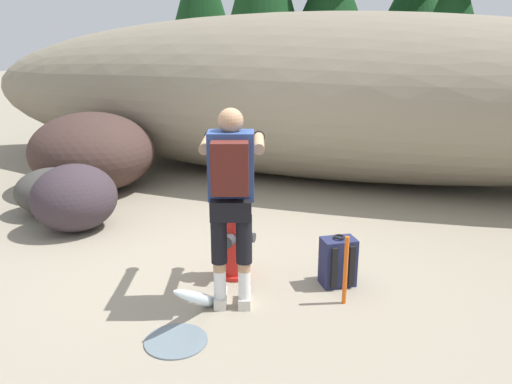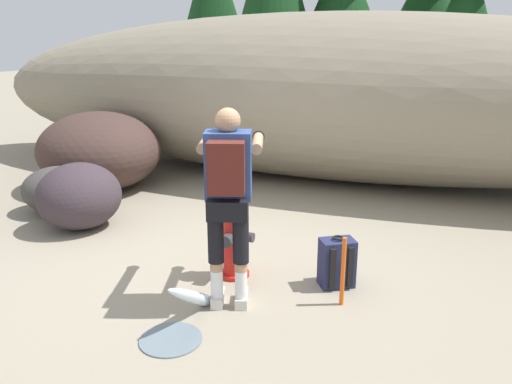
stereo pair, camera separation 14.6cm
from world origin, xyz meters
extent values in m
cube|color=gray|center=(0.00, 0.00, -0.02)|extent=(56.00, 56.00, 0.04)
ellipsoid|color=gray|center=(0.00, 3.77, 1.27)|extent=(12.47, 3.20, 2.54)
cylinder|color=red|center=(0.22, -0.14, 0.02)|extent=(0.28, 0.28, 0.04)
cylinder|color=red|center=(0.22, -0.14, 0.34)|extent=(0.21, 0.21, 0.60)
ellipsoid|color=#333338|center=(0.22, -0.14, 0.69)|extent=(0.22, 0.22, 0.10)
cylinder|color=#333338|center=(0.22, -0.14, 0.76)|extent=(0.06, 0.06, 0.05)
cylinder|color=#333338|center=(0.07, -0.14, 0.41)|extent=(0.09, 0.09, 0.09)
cylinder|color=#333338|center=(0.37, -0.14, 0.41)|extent=(0.09, 0.09, 0.09)
cylinder|color=#333338|center=(0.22, -0.29, 0.41)|extent=(0.11, 0.09, 0.11)
ellipsoid|color=silver|center=(0.22, -0.79, 0.08)|extent=(0.10, 1.05, 0.74)
cylinder|color=slate|center=(0.22, -1.28, 0.01)|extent=(0.46, 0.46, 0.01)
cube|color=beige|center=(0.30, -0.66, 0.04)|extent=(0.18, 0.28, 0.09)
cylinder|color=white|center=(0.32, -0.71, 0.21)|extent=(0.10, 0.10, 0.24)
cylinder|color=tan|center=(0.32, -0.71, 0.37)|extent=(0.10, 0.10, 0.08)
cylinder|color=black|center=(0.32, -0.71, 0.61)|extent=(0.13, 0.13, 0.41)
cube|color=beige|center=(0.49, -0.59, 0.04)|extent=(0.18, 0.28, 0.09)
cylinder|color=white|center=(0.51, -0.64, 0.21)|extent=(0.10, 0.10, 0.24)
cylinder|color=tan|center=(0.51, -0.64, 0.37)|extent=(0.10, 0.10, 0.08)
cylinder|color=black|center=(0.51, -0.64, 0.61)|extent=(0.13, 0.13, 0.41)
cube|color=black|center=(0.41, -0.68, 0.86)|extent=(0.37, 0.30, 0.16)
cube|color=#2D4784|center=(0.37, -0.56, 1.18)|extent=(0.42, 0.35, 0.54)
cube|color=#511E19|center=(0.44, -0.75, 1.21)|extent=(0.32, 0.25, 0.40)
sphere|color=tan|center=(0.36, -0.54, 1.53)|extent=(0.20, 0.20, 0.20)
cube|color=black|center=(0.34, -0.46, 1.53)|extent=(0.15, 0.07, 0.04)
cylinder|color=tan|center=(0.04, -0.29, 1.29)|extent=(0.28, 0.58, 0.09)
sphere|color=black|center=(-0.05, -0.03, 1.29)|extent=(0.11, 0.11, 0.11)
cylinder|color=tan|center=(0.45, -0.14, 1.29)|extent=(0.28, 0.58, 0.09)
sphere|color=black|center=(0.36, 0.12, 1.29)|extent=(0.11, 0.11, 0.11)
cube|color=#23284C|center=(1.15, 0.03, 0.22)|extent=(0.36, 0.33, 0.44)
cube|color=#23284C|center=(1.08, 0.14, 0.15)|extent=(0.21, 0.17, 0.20)
torus|color=black|center=(1.15, 0.03, 0.46)|extent=(0.10, 0.10, 0.02)
cube|color=black|center=(1.14, -0.11, 0.22)|extent=(0.06, 0.05, 0.37)
cube|color=black|center=(1.28, -0.02, 0.22)|extent=(0.06, 0.05, 0.37)
ellipsoid|color=#432F2A|center=(-2.83, 1.80, 0.57)|extent=(2.08, 1.99, 1.14)
ellipsoid|color=#392E35|center=(-1.97, 0.35, 0.39)|extent=(1.30, 1.31, 0.78)
ellipsoid|color=#413E39|center=(-2.63, 0.72, 0.29)|extent=(1.18, 1.13, 0.59)
cylinder|color=#47331E|center=(-4.33, 8.63, 0.77)|extent=(0.25, 0.25, 1.54)
cylinder|color=#47331E|center=(-2.20, 7.54, 0.84)|extent=(0.25, 0.25, 1.69)
cylinder|color=#47331E|center=(-0.82, 8.40, 0.60)|extent=(0.32, 0.32, 1.20)
cone|color=#143D19|center=(-0.82, 8.40, 2.76)|extent=(2.69, 2.69, 3.12)
cylinder|color=#47331E|center=(1.02, 9.86, 0.86)|extent=(0.28, 0.28, 1.71)
cone|color=#143D19|center=(1.02, 9.86, 2.98)|extent=(2.35, 2.35, 2.52)
cylinder|color=#47331E|center=(1.92, 8.11, 0.57)|extent=(0.23, 0.23, 1.13)
cone|color=#143D19|center=(1.92, 8.11, 2.49)|extent=(1.95, 1.95, 2.71)
cylinder|color=#E55914|center=(1.27, -0.29, 0.30)|extent=(0.04, 0.04, 0.60)
camera|label=1|loc=(1.87, -4.10, 2.13)|focal=35.27mm
camera|label=2|loc=(2.01, -4.05, 2.13)|focal=35.27mm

